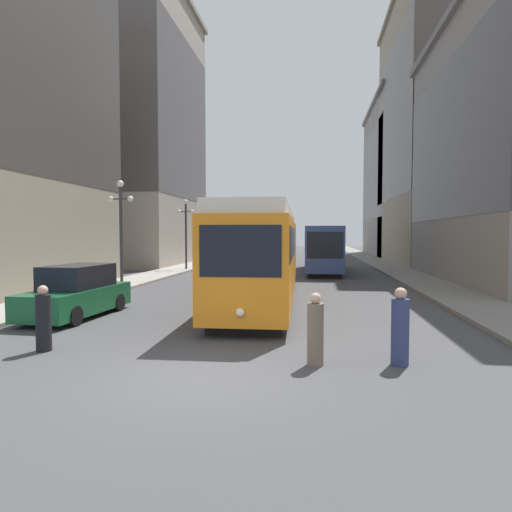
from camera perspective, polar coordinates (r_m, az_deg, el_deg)
The scene contains 15 objects.
ground_plane at distance 9.21m, azimuth -7.10°, elevation -15.42°, with size 200.00×200.00×0.00m, color #424244.
sidewalk_left at distance 49.75m, azimuth -5.02°, elevation -0.42°, with size 2.75×120.00×0.15m, color gray.
sidewalk_right at distance 48.96m, azimuth 15.16°, elevation -0.56°, with size 2.75×120.00×0.15m, color gray.
streetcar at distance 18.74m, azimuth 1.00°, elevation 0.44°, with size 3.05×14.71×3.89m.
transit_bus at distance 33.87m, azimuth 8.72°, elevation 1.21°, with size 2.70×11.79×3.45m.
parked_car_left_near at distance 38.98m, azimuth -4.54°, elevation -0.19°, with size 2.05×4.31×1.82m.
parked_car_left_mid at distance 16.45m, azimuth -22.47°, elevation -4.50°, with size 2.04×4.64×1.82m.
pedestrian_crossing_near at distance 9.76m, azimuth 7.81°, elevation -9.82°, with size 0.36×0.36×1.61m.
pedestrian_crossing_far at distance 10.18m, azimuth 18.41°, elevation -9.10°, with size 0.39×0.39×1.72m.
pedestrian_on_sidewalk at distance 12.03m, azimuth -26.15°, elevation -7.62°, with size 0.37×0.37×1.63m.
lamp_post_left_near at distance 24.02m, azimuth -17.35°, elevation 4.91°, with size 1.41×0.36×5.58m.
lamp_post_left_far at distance 34.97m, azimuth -9.20°, elevation 4.25°, with size 1.41×0.36×5.52m.
building_left_corner at distance 46.03m, azimuth -17.04°, elevation 15.76°, with size 13.21×15.70×25.78m.
building_right_midblock at distance 63.82m, azimuth 20.42°, elevation 9.59°, with size 12.73×20.40×20.61m.
building_right_far at distance 49.38m, azimuth 24.77°, elevation 15.13°, with size 12.93×19.54×26.44m.
Camera 1 is at (2.24, -8.46, 2.88)m, focal length 30.44 mm.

